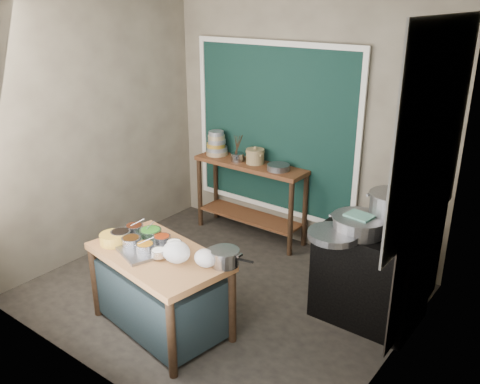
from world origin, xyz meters
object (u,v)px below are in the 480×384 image
Objects in this scene: utensil_cup at (238,157)px; yellow_basin at (114,239)px; saucepan at (225,257)px; ceramic_crock at (255,157)px; steamer at (359,225)px; prep_table at (161,291)px; stove_block at (370,275)px; stock_pot at (392,212)px; condiment_tray at (141,246)px; back_counter at (250,200)px.

yellow_basin is at bearing -84.15° from utensil_cup.
saucepan is 2.12m from ceramic_crock.
saucepan reaches higher than yellow_basin.
utensil_cup is 2.14m from steamer.
prep_table is at bearing 12.78° from yellow_basin.
ceramic_crock reaches higher than steamer.
saucepan is 1.52× the size of utensil_cup.
stove_block is at bearing -22.01° from ceramic_crock.
stock_pot is at bearing 51.95° from prep_table.
yellow_basin is (-1.85, -1.40, 0.37)m from stove_block.
utensil_cup is at bearing 103.08° from condiment_tray.
prep_table is 2.20× the size of condiment_tray.
stove_block reaches higher than prep_table.
stock_pot reaches higher than steamer.
saucepan is (1.08, -1.83, 0.34)m from back_counter.
condiment_tray reaches higher than prep_table.
stock_pot is at bearing 37.71° from yellow_basin.
ceramic_crock is (-1.02, 1.85, 0.21)m from saucepan.
saucepan is at bearing -61.08° from ceramic_crock.
stove_block is 2.08m from ceramic_crock.
back_counter is at bearing 12.09° from utensil_cup.
prep_table is at bearing 2.40° from condiment_tray.
saucepan is 2.20m from utensil_cup.
back_counter is at bearing 109.14° from saucepan.
prep_table is 0.86× the size of back_counter.
stove_block is 3.58× the size of saucepan.
condiment_tray is 1.17× the size of steamer.
saucepan is at bearing 14.67° from condiment_tray.
back_counter is 2.04m from stove_block.
prep_table is 2.59× the size of steamer.
condiment_tray is 2.23m from stock_pot.
stock_pot is at bearing 39.74° from condiment_tray.
stove_block is 1.43m from saucepan.
utensil_cup is 2.24m from stock_pot.
stove_block is 1.59× the size of condiment_tray.
steamer is (1.75, 1.26, 0.16)m from yellow_basin.
saucepan is 1.21m from steamer.
stock_pot is (0.92, 1.21, 0.23)m from saucepan.
steamer is (0.72, 0.96, 0.14)m from saucepan.
stock_pot is (1.95, 1.51, 0.25)m from yellow_basin.
yellow_basin is (-0.45, -0.10, 0.42)m from prep_table.
stock_pot is (2.00, -0.63, 0.58)m from back_counter.
saucepan is (-0.82, -1.10, 0.39)m from stove_block.
saucepan is at bearing 27.51° from prep_table.
condiment_tray is at bearing -142.16° from steamer.
back_counter is 5.77× the size of saucepan.
saucepan reaches higher than condiment_tray.
steamer is at bearing -128.64° from stock_pot.
steamer is at bearing -22.99° from utensil_cup.
stove_block is 5.45× the size of utensil_cup.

